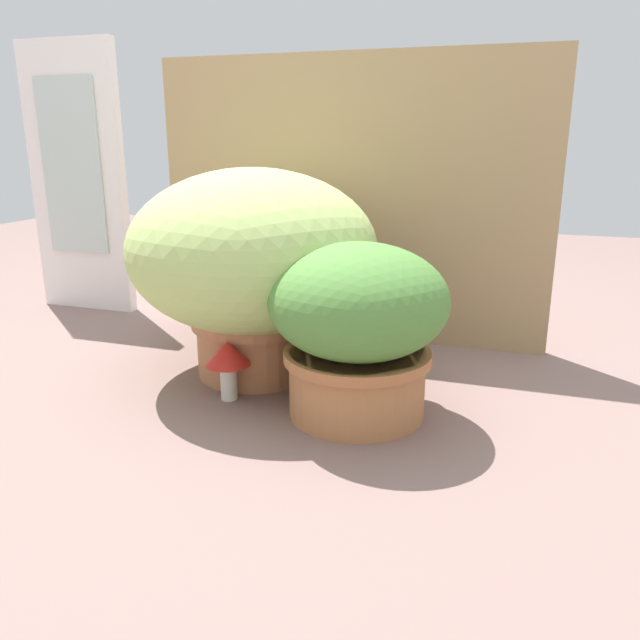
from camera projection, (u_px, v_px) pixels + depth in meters
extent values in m
plane|color=#7C625C|center=(261.00, 396.00, 1.55)|extent=(6.00, 6.00, 0.00)
cube|color=tan|center=(348.00, 201.00, 1.91)|extent=(1.21, 0.03, 0.85)
cube|color=white|center=(78.00, 180.00, 2.22)|extent=(0.37, 0.04, 0.93)
cube|color=silver|center=(72.00, 167.00, 2.18)|extent=(0.24, 0.01, 0.59)
cylinder|color=#AF7047|center=(256.00, 344.00, 1.68)|extent=(0.31, 0.31, 0.16)
cylinder|color=#AE6E49|center=(255.00, 320.00, 1.66)|extent=(0.33, 0.33, 0.02)
ellipsoid|color=#ABC76D|center=(253.00, 250.00, 1.61)|extent=(0.64, 0.64, 0.41)
cylinder|color=#B17244|center=(357.00, 382.00, 1.43)|extent=(0.31, 0.31, 0.15)
cylinder|color=#B16B3F|center=(357.00, 355.00, 1.41)|extent=(0.33, 0.33, 0.02)
ellipsoid|color=#4E8338|center=(358.00, 301.00, 1.38)|extent=(0.40, 0.40, 0.26)
ellipsoid|color=brown|center=(354.00, 342.00, 1.61)|extent=(0.30, 0.25, 0.22)
ellipsoid|color=gray|center=(387.00, 354.00, 1.55)|extent=(0.10, 0.12, 0.11)
sphere|color=brown|center=(393.00, 305.00, 1.51)|extent=(0.14, 0.14, 0.11)
cone|color=brown|center=(400.00, 278.00, 1.51)|extent=(0.05, 0.05, 0.04)
cone|color=brown|center=(387.00, 282.00, 1.47)|extent=(0.05, 0.05, 0.04)
cylinder|color=brown|center=(328.00, 360.00, 1.73)|extent=(0.19, 0.10, 0.07)
cylinder|color=silver|center=(229.00, 382.00, 1.52)|extent=(0.04, 0.04, 0.09)
cone|color=red|center=(228.00, 353.00, 1.50)|extent=(0.11, 0.11, 0.06)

